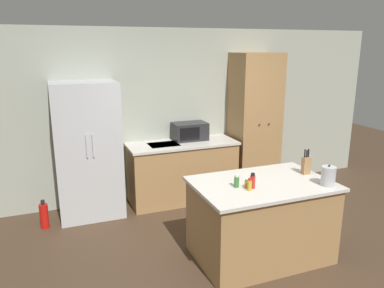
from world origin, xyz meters
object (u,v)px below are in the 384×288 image
(knife_block, at_px, (306,165))
(kettle, at_px, (328,176))
(fire_extinguisher, at_px, (44,216))
(spice_bottle_amber_oil, at_px, (247,184))
(pantry_cabinet, at_px, (254,124))
(spice_bottle_short_red, at_px, (250,185))
(refrigerator, at_px, (88,151))
(spice_bottle_green_herb, at_px, (237,181))
(microwave, at_px, (190,131))
(spice_bottle_tall_dark, at_px, (253,181))

(knife_block, distance_m, kettle, 0.39)
(knife_block, xyz_separation_m, fire_extinguisher, (-2.90, 1.56, -0.83))
(kettle, bearing_deg, spice_bottle_amber_oil, 162.66)
(pantry_cabinet, distance_m, fire_extinguisher, 3.41)
(spice_bottle_short_red, bearing_deg, knife_block, 14.09)
(pantry_cabinet, distance_m, kettle, 2.24)
(refrigerator, bearing_deg, knife_block, -38.05)
(spice_bottle_short_red, bearing_deg, spice_bottle_green_herb, 120.50)
(microwave, relative_size, spice_bottle_short_red, 3.87)
(refrigerator, distance_m, pantry_cabinet, 2.64)
(microwave, height_order, knife_block, same)
(knife_block, relative_size, fire_extinguisher, 0.76)
(spice_bottle_amber_oil, height_order, fire_extinguisher, spice_bottle_amber_oil)
(knife_block, xyz_separation_m, spice_bottle_short_red, (-0.87, -0.22, -0.05))
(spice_bottle_tall_dark, xyz_separation_m, spice_bottle_short_red, (-0.06, -0.05, -0.01))
(spice_bottle_short_red, xyz_separation_m, fire_extinguisher, (-2.04, 1.77, -0.78))
(spice_bottle_green_herb, bearing_deg, pantry_cabinet, 55.26)
(kettle, distance_m, fire_extinguisher, 3.58)
(refrigerator, xyz_separation_m, spice_bottle_tall_dark, (1.46, -1.94, 0.03))
(spice_bottle_tall_dark, height_order, kettle, kettle)
(microwave, xyz_separation_m, fire_extinguisher, (-2.19, -0.36, -0.88))
(spice_bottle_green_herb, xyz_separation_m, fire_extinguisher, (-1.96, 1.64, -0.79))
(fire_extinguisher, bearing_deg, knife_block, -28.21)
(spice_bottle_short_red, relative_size, fire_extinguisher, 0.34)
(microwave, bearing_deg, pantry_cabinet, -5.52)
(microwave, height_order, fire_extinguisher, microwave)
(fire_extinguisher, bearing_deg, refrigerator, 18.93)
(pantry_cabinet, distance_m, knife_block, 1.85)
(refrigerator, distance_m, microwave, 1.57)
(refrigerator, bearing_deg, spice_bottle_short_red, -54.87)
(refrigerator, xyz_separation_m, spice_bottle_short_red, (1.40, -1.99, 0.02))
(microwave, xyz_separation_m, spice_bottle_short_red, (-0.16, -2.13, -0.10))
(refrigerator, height_order, spice_bottle_green_herb, refrigerator)
(pantry_cabinet, height_order, spice_bottle_amber_oil, pantry_cabinet)
(spice_bottle_short_red, xyz_separation_m, spice_bottle_amber_oil, (0.01, 0.09, -0.02))
(spice_bottle_amber_oil, bearing_deg, refrigerator, 126.62)
(spice_bottle_short_red, height_order, spice_bottle_green_herb, spice_bottle_green_herb)
(spice_bottle_tall_dark, height_order, spice_bottle_amber_oil, spice_bottle_tall_dark)
(spice_bottle_tall_dark, bearing_deg, microwave, 87.43)
(refrigerator, bearing_deg, kettle, -43.88)
(kettle, bearing_deg, knife_block, 87.74)
(pantry_cabinet, relative_size, spice_bottle_amber_oil, 26.80)
(pantry_cabinet, xyz_separation_m, spice_bottle_amber_oil, (-1.22, -1.94, -0.19))
(pantry_cabinet, relative_size, microwave, 4.31)
(microwave, height_order, spice_bottle_tall_dark, microwave)
(spice_bottle_short_red, relative_size, spice_bottle_green_herb, 0.96)
(microwave, relative_size, spice_bottle_green_herb, 3.72)
(spice_bottle_tall_dark, distance_m, spice_bottle_amber_oil, 0.07)
(spice_bottle_tall_dark, bearing_deg, spice_bottle_short_red, -142.56)
(fire_extinguisher, bearing_deg, spice_bottle_amber_oil, -39.43)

